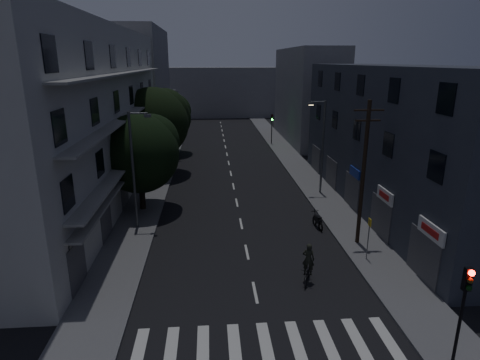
{
  "coord_description": "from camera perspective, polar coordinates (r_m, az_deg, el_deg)",
  "views": [
    {
      "loc": [
        -2.14,
        -15.8,
        11.33
      ],
      "look_at": [
        0.0,
        12.0,
        3.0
      ],
      "focal_mm": 30.0,
      "sensor_mm": 36.0,
      "label": 1
    }
  ],
  "objects": [
    {
      "name": "motorcycle",
      "position": [
        28.83,
        10.99,
        -5.82
      ],
      "size": [
        0.54,
        1.86,
        1.19
      ],
      "rotation": [
        0.0,
        0.0,
        0.1
      ],
      "color": "black",
      "rests_on": "ground"
    },
    {
      "name": "tree_far",
      "position": [
        50.73,
        -10.34,
        8.98
      ],
      "size": [
        6.01,
        6.01,
        7.44
      ],
      "color": "black",
      "rests_on": "sidewalk_left"
    },
    {
      "name": "cyclist",
      "position": [
        21.99,
        9.63,
        -12.38
      ],
      "size": [
        1.2,
        1.86,
        2.23
      ],
      "rotation": [
        0.0,
        0.0,
        -0.37
      ],
      "color": "black",
      "rests_on": "ground"
    },
    {
      "name": "bus_stop_sign",
      "position": [
        24.4,
        17.86,
        -6.98
      ],
      "size": [
        0.06,
        0.35,
        2.52
      ],
      "color": "#595B60",
      "rests_on": "sidewalk_right"
    },
    {
      "name": "tree_mid",
      "position": [
        41.36,
        -12.16,
        8.32
      ],
      "size": [
        7.1,
        7.1,
        8.74
      ],
      "color": "black",
      "rests_on": "sidewalk_left"
    },
    {
      "name": "traffic_signal_near",
      "position": [
        17.22,
        29.36,
        -14.27
      ],
      "size": [
        0.28,
        0.37,
        4.1
      ],
      "color": "black",
      "rests_on": "sidewalk_right"
    },
    {
      "name": "street_lamp_right",
      "position": [
        35.01,
        11.54,
        5.21
      ],
      "size": [
        1.51,
        0.25,
        8.0
      ],
      "color": "#53575A",
      "rests_on": "sidewalk_right"
    },
    {
      "name": "building_left",
      "position": [
        35.47,
        -20.71,
        8.55
      ],
      "size": [
        7.0,
        36.0,
        14.0
      ],
      "color": "#ABABA6",
      "rests_on": "ground"
    },
    {
      "name": "sidewalk_left",
      "position": [
        42.66,
        -11.46,
        1.0
      ],
      "size": [
        3.0,
        90.0,
        0.15
      ],
      "primitive_type": "cube",
      "color": "#565659",
      "rests_on": "ground"
    },
    {
      "name": "utility_pole",
      "position": [
        25.52,
        17.15,
        1.21
      ],
      "size": [
        1.8,
        0.24,
        9.0
      ],
      "color": "black",
      "rests_on": "sidewalk_right"
    },
    {
      "name": "street_lamp_left_near",
      "position": [
        27.82,
        -14.78,
        2.07
      ],
      "size": [
        1.51,
        0.25,
        8.0
      ],
      "color": "#515558",
      "rests_on": "sidewalk_left"
    },
    {
      "name": "building_far_right",
      "position": [
        59.7,
        9.51,
        11.77
      ],
      "size": [
        6.0,
        20.0,
        13.0
      ],
      "primitive_type": "cube",
      "color": "slate",
      "rests_on": "ground"
    },
    {
      "name": "lane_markings",
      "position": [
        48.44,
        -1.75,
        3.1
      ],
      "size": [
        0.15,
        60.5,
        0.01
      ],
      "color": "beige",
      "rests_on": "ground"
    },
    {
      "name": "sidewalk_right",
      "position": [
        43.41,
        8.59,
        1.41
      ],
      "size": [
        3.0,
        90.0,
        0.15
      ],
      "primitive_type": "cube",
      "color": "#565659",
      "rests_on": "ground"
    },
    {
      "name": "ground",
      "position": [
        42.4,
        -1.35,
        1.13
      ],
      "size": [
        160.0,
        160.0,
        0.0
      ],
      "primitive_type": "plane",
      "color": "black",
      "rests_on": "ground"
    },
    {
      "name": "tree_near",
      "position": [
        31.29,
        -14.05,
        4.13
      ],
      "size": [
        6.05,
        6.05,
        7.47
      ],
      "color": "black",
      "rests_on": "sidewalk_left"
    },
    {
      "name": "crosswalk",
      "position": [
        17.98,
        3.71,
        -22.45
      ],
      "size": [
        10.9,
        3.0,
        0.01
      ],
      "color": "beige",
      "rests_on": "ground"
    },
    {
      "name": "building_right",
      "position": [
        33.49,
        20.74,
        5.53
      ],
      "size": [
        6.19,
        28.0,
        11.0
      ],
      "color": "#2B2F3A",
      "rests_on": "ground"
    },
    {
      "name": "building_far_left",
      "position": [
        64.64,
        -13.54,
        13.23
      ],
      "size": [
        6.0,
        20.0,
        16.0
      ],
      "primitive_type": "cube",
      "color": "slate",
      "rests_on": "ground"
    },
    {
      "name": "building_far_end",
      "position": [
        86.06,
        -3.04,
        12.39
      ],
      "size": [
        24.0,
        8.0,
        10.0
      ],
      "primitive_type": "cube",
      "color": "slate",
      "rests_on": "ground"
    },
    {
      "name": "street_lamp_left_far",
      "position": [
        47.96,
        -10.18,
        8.31
      ],
      "size": [
        1.51,
        0.25,
        8.0
      ],
      "color": "#55565C",
      "rests_on": "sidewalk_left"
    },
    {
      "name": "traffic_signal_far_right",
      "position": [
        56.1,
        4.56,
        8.14
      ],
      "size": [
        0.28,
        0.37,
        4.1
      ],
      "color": "black",
      "rests_on": "sidewalk_right"
    },
    {
      "name": "traffic_signal_far_left",
      "position": [
        55.12,
        -9.06,
        7.84
      ],
      "size": [
        0.28,
        0.37,
        4.1
      ],
      "color": "black",
      "rests_on": "sidewalk_left"
    }
  ]
}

